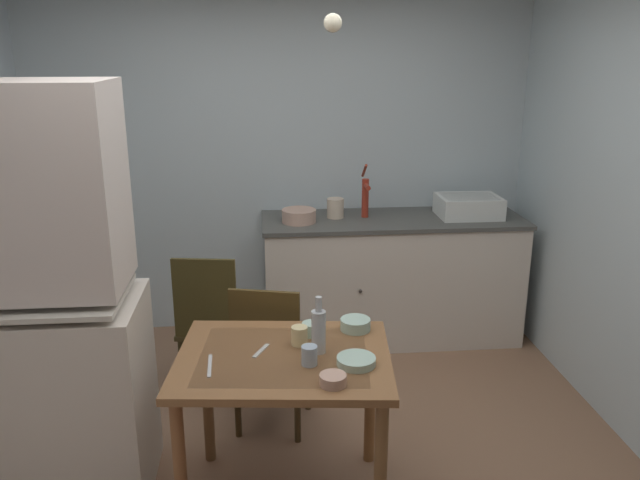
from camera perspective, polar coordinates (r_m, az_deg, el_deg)
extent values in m
plane|color=#8B664C|center=(3.48, -1.77, -20.49)|extent=(4.87, 4.87, 0.00)
cube|color=silver|center=(4.82, -3.41, 7.10)|extent=(3.74, 0.10, 2.59)
cube|color=silver|center=(3.42, -24.24, -12.96)|extent=(1.07, 0.59, 0.99)
cube|color=silver|center=(3.07, -26.54, 4.11)|extent=(0.98, 0.50, 0.91)
cube|color=silver|center=(3.17, -25.56, -4.75)|extent=(0.96, 0.53, 0.02)
cube|color=silver|center=(4.77, 6.36, -3.60)|extent=(1.86, 0.60, 0.90)
cube|color=#4E4F4B|center=(4.63, 6.55, 1.79)|extent=(1.89, 0.63, 0.03)
sphere|color=#2D2823|center=(4.42, 3.63, -4.60)|extent=(0.02, 0.02, 0.02)
cube|color=white|center=(4.75, 13.14, 2.96)|extent=(0.44, 0.34, 0.15)
cube|color=black|center=(4.74, 13.20, 3.79)|extent=(0.38, 0.28, 0.01)
cylinder|color=maroon|center=(4.61, 4.07, 3.76)|extent=(0.05, 0.05, 0.28)
cylinder|color=maroon|center=(4.52, 4.23, 4.79)|extent=(0.03, 0.12, 0.03)
cylinder|color=#9D301A|center=(4.62, 3.99, 6.22)|extent=(0.02, 0.16, 0.12)
cylinder|color=tan|center=(4.48, -1.90, 2.17)|extent=(0.24, 0.24, 0.09)
cylinder|color=beige|center=(4.59, 1.39, 2.87)|extent=(0.12, 0.12, 0.14)
cube|color=brown|center=(2.94, -3.28, -10.58)|extent=(1.04, 0.85, 0.04)
cube|color=white|center=(2.93, -3.28, -10.28)|extent=(0.81, 0.66, 0.00)
cylinder|color=brown|center=(2.93, -12.36, -19.96)|extent=(0.06, 0.06, 0.74)
cylinder|color=brown|center=(2.88, 5.41, -20.40)|extent=(0.06, 0.06, 0.74)
cylinder|color=brown|center=(3.45, -10.04, -13.68)|extent=(0.06, 0.06, 0.74)
cylinder|color=brown|center=(3.41, 4.51, -13.91)|extent=(0.06, 0.06, 0.74)
cube|color=#48351C|center=(3.69, -4.20, -10.34)|extent=(0.49, 0.49, 0.03)
cube|color=#493819|center=(3.42, -4.98, -8.11)|extent=(0.37, 0.12, 0.46)
cylinder|color=#48351C|center=(3.91, -1.08, -12.28)|extent=(0.04, 0.04, 0.41)
cylinder|color=#48351C|center=(3.98, -6.02, -11.85)|extent=(0.04, 0.04, 0.41)
cylinder|color=#48351C|center=(3.62, -2.02, -14.86)|extent=(0.04, 0.04, 0.41)
cylinder|color=#48351C|center=(3.69, -7.38, -14.33)|extent=(0.04, 0.04, 0.41)
cube|color=#42381D|center=(4.14, -9.50, -7.63)|extent=(0.45, 0.45, 0.03)
cube|color=#443A1B|center=(3.87, -10.27, -5.19)|extent=(0.38, 0.08, 0.50)
cylinder|color=#42381D|center=(4.35, -6.66, -9.35)|extent=(0.04, 0.04, 0.39)
cylinder|color=#42381D|center=(4.42, -11.07, -9.13)|extent=(0.04, 0.04, 0.39)
cylinder|color=#42381D|center=(4.05, -7.47, -11.46)|extent=(0.04, 0.04, 0.39)
cylinder|color=#42381D|center=(4.12, -12.21, -11.17)|extent=(0.04, 0.04, 0.39)
cylinder|color=tan|center=(2.68, 1.17, -12.40)|extent=(0.11, 0.11, 0.05)
cylinder|color=#ADD1C1|center=(2.84, 3.25, -10.75)|extent=(0.17, 0.17, 0.04)
cylinder|color=#ADD1C1|center=(3.16, 3.19, -7.55)|extent=(0.15, 0.15, 0.06)
cylinder|color=#ADD1C1|center=(3.10, -0.81, -7.97)|extent=(0.09, 0.09, 0.07)
cylinder|color=#9EB2C6|center=(2.83, -0.96, -10.29)|extent=(0.07, 0.07, 0.09)
cylinder|color=beige|center=(3.01, -1.76, -8.55)|extent=(0.08, 0.08, 0.09)
cylinder|color=#B7BCC1|center=(2.91, -0.13, -8.22)|extent=(0.07, 0.07, 0.20)
cylinder|color=#B7BCC1|center=(2.85, -0.13, -5.76)|extent=(0.03, 0.03, 0.07)
cube|color=silver|center=(2.87, -9.83, -11.03)|extent=(0.02, 0.21, 0.00)
cube|color=beige|center=(2.97, -5.30, -9.84)|extent=(0.08, 0.14, 0.00)
sphere|color=#F9EFCC|center=(2.86, 1.16, 18.85)|extent=(0.08, 0.08, 0.08)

